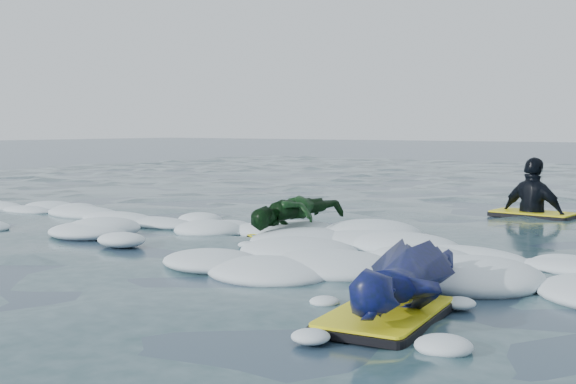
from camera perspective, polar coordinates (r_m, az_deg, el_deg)
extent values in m
plane|color=#19283D|center=(7.38, -8.54, -5.01)|extent=(120.00, 120.00, 0.00)
cube|color=black|center=(4.90, 7.74, -9.74)|extent=(0.78, 1.24, 0.06)
cube|color=yellow|center=(4.89, 7.75, -9.29)|extent=(0.76, 1.21, 0.02)
imported|color=#0C0E5A|center=(5.07, 9.11, -6.71)|extent=(1.02, 1.85, 0.42)
cube|color=black|center=(8.26, -0.10, -3.65)|extent=(0.84, 0.95, 0.04)
cube|color=yellow|center=(8.26, -0.10, -3.45)|extent=(0.81, 0.93, 0.02)
cube|color=blue|center=(8.26, -0.10, -3.39)|extent=(0.56, 0.75, 0.01)
imported|color=#0E3610|center=(8.39, 0.70, -1.91)|extent=(0.84, 1.35, 0.47)
cube|color=black|center=(10.93, 18.80, -1.73)|extent=(1.19, 0.71, 0.06)
cube|color=yellow|center=(10.92, 18.81, -1.53)|extent=(1.16, 0.69, 0.02)
imported|color=black|center=(10.93, 18.80, -1.89)|extent=(1.08, 0.65, 1.72)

